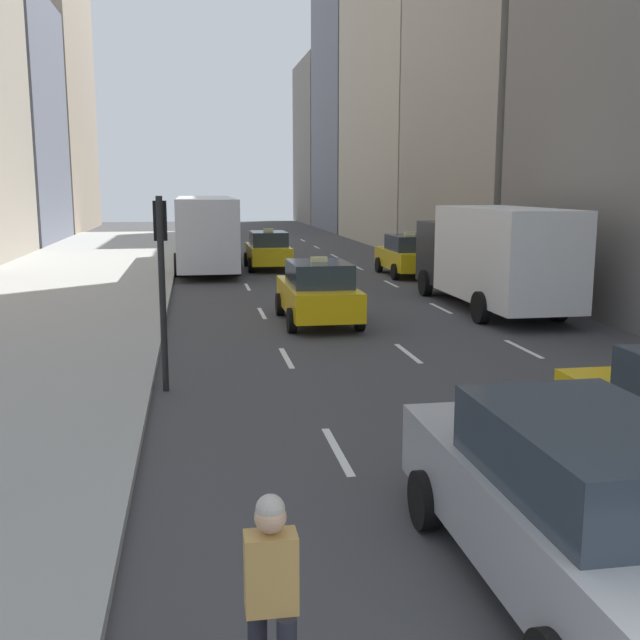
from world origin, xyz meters
TOP-DOWN VIEW (x-y plane):
  - sidewalk_left at (-7.00, 27.00)m, footprint 8.00×66.00m
  - lane_markings at (2.60, 23.00)m, footprint 5.72×56.00m
  - building_row_right at (12.00, 36.90)m, footprint 6.00×80.88m
  - taxi_lead at (6.80, 28.55)m, footprint 2.02×4.40m
  - taxi_second at (1.20, 32.11)m, footprint 2.02×4.40m
  - taxi_third at (1.20, 18.16)m, footprint 2.02×4.40m
  - sedan_black_near at (1.20, 3.81)m, footprint 2.02×4.96m
  - city_bus at (-1.61, 33.08)m, footprint 2.80×11.61m
  - box_truck at (6.80, 19.49)m, footprint 2.58×8.40m
  - skateboarder at (-1.70, 2.58)m, footprint 0.36×0.80m
  - traffic_light_pole at (-2.75, 11.80)m, footprint 0.24×0.42m

SIDE VIEW (x-z plane):
  - lane_markings at x=2.60m, z-range 0.00..0.01m
  - sidewalk_left at x=-7.00m, z-range 0.00..0.15m
  - taxi_lead at x=6.80m, z-range -0.05..1.82m
  - taxi_second at x=1.20m, z-range -0.05..1.82m
  - taxi_third at x=1.20m, z-range -0.05..1.82m
  - sedan_black_near at x=1.20m, z-range 0.01..1.81m
  - skateboarder at x=-1.70m, z-range 0.09..1.84m
  - box_truck at x=6.80m, z-range 0.14..3.29m
  - city_bus at x=-1.61m, z-range 0.16..3.41m
  - traffic_light_pole at x=-2.75m, z-range 0.61..4.21m
  - building_row_right at x=12.00m, z-range -5.02..30.52m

